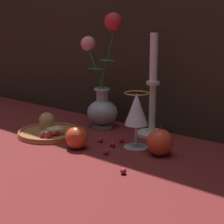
% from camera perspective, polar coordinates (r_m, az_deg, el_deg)
% --- Properties ---
extents(ground_plane, '(2.40, 2.40, 0.00)m').
position_cam_1_polar(ground_plane, '(1.13, -2.42, -4.67)').
color(ground_plane, maroon).
rests_on(ground_plane, ground).
extents(vase, '(0.19, 0.10, 0.38)m').
position_cam_1_polar(vase, '(1.26, -1.48, 2.86)').
color(vase, '#A3A3A8').
rests_on(vase, ground_plane).
extents(plate_with_pastries, '(0.20, 0.20, 0.07)m').
position_cam_1_polar(plate_with_pastries, '(1.22, -9.56, -2.74)').
color(plate_with_pastries, '#B77042').
rests_on(plate_with_pastries, ground_plane).
extents(wine_glass, '(0.07, 0.07, 0.16)m').
position_cam_1_polar(wine_glass, '(1.06, 3.73, 0.09)').
color(wine_glass, silver).
rests_on(wine_glass, ground_plane).
extents(candlestick, '(0.10, 0.10, 0.33)m').
position_cam_1_polar(candlestick, '(1.18, 6.20, 1.80)').
color(candlestick, silver).
rests_on(candlestick, ground_plane).
extents(apple_beside_vase, '(0.07, 0.07, 0.08)m').
position_cam_1_polar(apple_beside_vase, '(1.07, -5.40, -3.90)').
color(apple_beside_vase, '#D14223').
rests_on(apple_beside_vase, ground_plane).
extents(apple_near_glass, '(0.07, 0.07, 0.08)m').
position_cam_1_polar(apple_near_glass, '(1.02, 7.32, -4.57)').
color(apple_near_glass, '#D14223').
rests_on(apple_near_glass, ground_plane).
extents(berry_near_plate, '(0.02, 0.02, 0.02)m').
position_cam_1_polar(berry_near_plate, '(1.12, -1.73, -4.27)').
color(berry_near_plate, '#AD192D').
rests_on(berry_near_plate, ground_plane).
extents(berry_front_center, '(0.02, 0.02, 0.02)m').
position_cam_1_polar(berry_front_center, '(1.08, 0.08, -4.95)').
color(berry_front_center, '#AD192D').
rests_on(berry_front_center, ground_plane).
extents(berry_by_glass_stem, '(0.02, 0.02, 0.02)m').
position_cam_1_polar(berry_by_glass_stem, '(1.02, -0.90, -6.10)').
color(berry_by_glass_stem, '#AD192D').
rests_on(berry_by_glass_stem, ground_plane).
extents(berry_under_candlestick, '(0.02, 0.02, 0.02)m').
position_cam_1_polar(berry_under_candlestick, '(0.90, 1.75, -9.01)').
color(berry_under_candlestick, '#AD192D').
rests_on(berry_under_candlestick, ground_plane).
extents(berry_far_right, '(0.02, 0.02, 0.02)m').
position_cam_1_polar(berry_far_right, '(1.12, 1.46, -4.29)').
color(berry_far_right, '#AD192D').
rests_on(berry_far_right, ground_plane).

